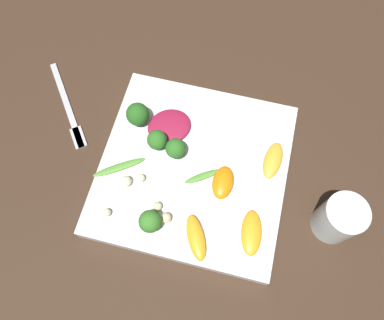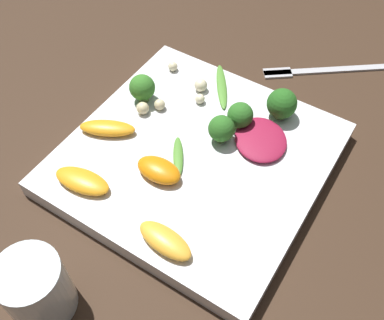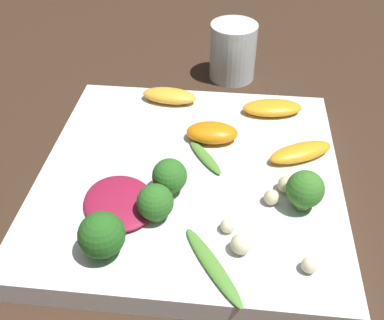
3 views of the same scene
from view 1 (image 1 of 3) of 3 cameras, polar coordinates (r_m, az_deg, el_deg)
name	(u,v)px [view 1 (image 1 of 3)]	position (r m, az deg, el deg)	size (l,w,h in m)	color
ground_plane	(193,172)	(0.65, 0.22, -1.81)	(2.40, 2.40, 0.00)	#382619
plate	(193,169)	(0.64, 0.22, -1.41)	(0.31, 0.31, 0.03)	white
drinking_glass	(339,219)	(0.62, 21.47, -8.32)	(0.07, 0.07, 0.08)	silver
fork	(70,113)	(0.73, -18.12, 6.80)	(0.16, 0.13, 0.01)	#B2B2B7
radicchio_leaf_0	(169,126)	(0.65, -3.48, 5.16)	(0.10, 0.10, 0.01)	maroon
orange_segment_0	(196,237)	(0.58, 0.61, -11.71)	(0.08, 0.06, 0.01)	orange
orange_segment_1	(273,160)	(0.63, 12.23, -0.04)	(0.07, 0.04, 0.02)	#FCAD33
orange_segment_2	(223,182)	(0.61, 4.72, -3.42)	(0.06, 0.04, 0.02)	orange
orange_segment_3	(251,233)	(0.59, 9.05, -10.88)	(0.07, 0.04, 0.02)	orange
broccoli_floret_0	(176,149)	(0.61, -2.52, 1.76)	(0.03, 0.03, 0.04)	#7A9E51
broccoli_floret_1	(157,140)	(0.62, -5.35, 3.05)	(0.03, 0.03, 0.04)	#84AD5B
broccoli_floret_2	(150,221)	(0.58, -6.40, -9.30)	(0.04, 0.04, 0.04)	#7A9E51
broccoli_floret_3	(138,114)	(0.65, -8.27, 6.89)	(0.04, 0.04, 0.04)	#84AD5B
arugula_sprig_0	(203,176)	(0.61, 1.66, -2.50)	(0.05, 0.06, 0.01)	#518E33
arugula_sprig_1	(119,167)	(0.63, -11.03, -1.08)	(0.06, 0.08, 0.01)	#518E33
macadamia_nut_0	(166,218)	(0.59, -3.98, -8.79)	(0.02, 0.02, 0.02)	beige
macadamia_nut_1	(141,178)	(0.61, -7.77, -2.70)	(0.01, 0.01, 0.01)	beige
macadamia_nut_2	(107,213)	(0.61, -12.89, -7.81)	(0.01, 0.01, 0.01)	beige
macadamia_nut_3	(157,206)	(0.60, -5.31, -7.04)	(0.02, 0.02, 0.02)	beige
macadamia_nut_4	(126,181)	(0.61, -10.03, -3.19)	(0.02, 0.02, 0.02)	beige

